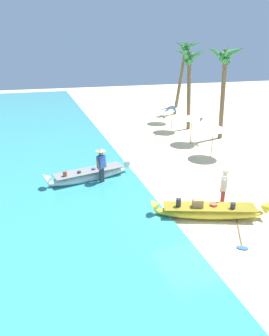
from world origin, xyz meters
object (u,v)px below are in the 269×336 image
Objects in this scene: boat_white_midground at (89,175)px; person_tourist_customer at (224,187)px; palm_tree_tall_inland at (224,65)px; boat_yellow_foreground at (209,211)px; palm_tree_mid_cluster at (189,66)px; palm_tree_leaning_seaward at (185,56)px; person_vendor_hatted at (101,164)px; paddle at (240,237)px.

boat_white_midground is 6.02m from person_tourist_customer.
person_tourist_customer is (4.36, -4.10, 0.62)m from boat_white_midground.
palm_tree_tall_inland reaches higher than boat_white_midground.
boat_yellow_foreground is 11.60m from palm_tree_tall_inland.
palm_tree_mid_cluster reaches higher than person_tourist_customer.
palm_tree_leaning_seaward reaches higher than boat_white_midground.
person_vendor_hatted is at bearing 127.14° from boat_yellow_foreground.
boat_white_midground is at bearing -130.74° from palm_tree_leaning_seaward.
boat_white_midground reaches higher than paddle.
palm_tree_leaning_seaward is (7.38, 17.21, 4.79)m from boat_yellow_foreground.
palm_tree_leaning_seaward is at bearing 66.79° from boat_yellow_foreground.
person_vendor_hatted is at bearing 137.28° from person_tourist_customer.
palm_tree_mid_cluster is (5.03, 11.82, 4.29)m from boat_yellow_foreground.
person_tourist_customer is 12.66m from palm_tree_mid_cluster.
palm_tree_mid_cluster is (8.08, 7.79, 3.58)m from person_vendor_hatted.
palm_tree_mid_cluster is at bearing 107.24° from palm_tree_tall_inland.
paddle is at bearing -77.02° from boat_yellow_foreground.
person_vendor_hatted is 0.29× the size of palm_tree_mid_cluster.
boat_white_midground is 0.70× the size of palm_tree_tall_inland.
person_vendor_hatted is at bearing -136.05° from palm_tree_mid_cluster.
palm_tree_tall_inland is (5.10, 8.46, 3.83)m from person_tourist_customer.
palm_tree_leaning_seaward is at bearing 80.14° from palm_tree_tall_inland.
person_vendor_hatted is 1.01× the size of paddle.
palm_tree_tall_inland is 1.02× the size of palm_tree_mid_cluster.
paddle is (-0.50, -1.87, -0.88)m from person_tourist_customer.
palm_tree_tall_inland is at bearing 28.46° from person_vendor_hatted.
paddle is at bearing -110.72° from palm_tree_leaning_seaward.
person_tourist_customer is at bearing 28.12° from boat_yellow_foreground.
palm_tree_mid_cluster reaches higher than boat_yellow_foreground.
palm_tree_tall_inland is (9.47, 4.36, 4.45)m from boat_white_midground.
person_vendor_hatted is (0.48, -0.51, 0.68)m from boat_white_midground.
person_vendor_hatted reaches higher than person_tourist_customer.
boat_yellow_foreground is 2.42× the size of person_vendor_hatted.
boat_yellow_foreground is at bearing -113.04° from palm_tree_mid_cluster.
palm_tree_leaning_seaward is (6.55, 16.77, 4.14)m from person_tourist_customer.
paddle is (3.38, -5.46, -0.94)m from person_vendor_hatted.
person_vendor_hatted reaches higher than paddle.
palm_tree_leaning_seaward is at bearing 66.44° from palm_tree_mid_cluster.
palm_tree_mid_cluster is 3.49× the size of paddle.
boat_white_midground is 0.98m from person_vendor_hatted.
person_vendor_hatted is 5.29m from person_tourist_customer.
palm_tree_tall_inland is at bearing 24.72° from boat_white_midground.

